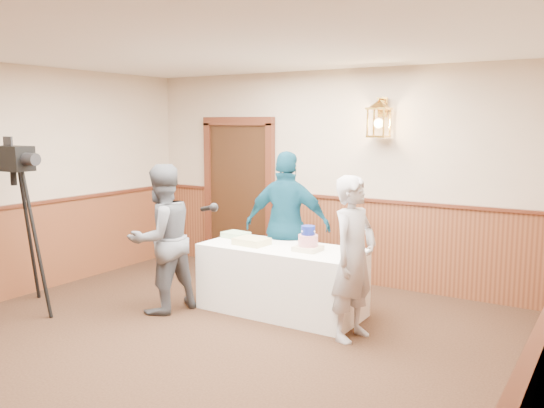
% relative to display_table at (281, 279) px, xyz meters
% --- Properties ---
extents(ground, '(7.00, 7.00, 0.00)m').
position_rel_display_table_xyz_m(ground, '(-0.06, -1.90, -0.38)').
color(ground, black).
rests_on(ground, ground).
extents(room_shell, '(6.02, 7.02, 2.81)m').
position_rel_display_table_xyz_m(room_shell, '(-0.11, -1.45, 1.15)').
color(room_shell, '#BCA78D').
rests_on(room_shell, ground).
extents(display_table, '(1.80, 0.80, 0.75)m').
position_rel_display_table_xyz_m(display_table, '(0.00, 0.00, 0.00)').
color(display_table, white).
rests_on(display_table, ground).
extents(tiered_cake, '(0.27, 0.27, 0.27)m').
position_rel_display_table_xyz_m(tiered_cake, '(0.35, -0.04, 0.48)').
color(tiered_cake, beige).
rests_on(tiered_cake, display_table).
extents(sheet_cake_yellow, '(0.38, 0.30, 0.07)m').
position_rel_display_table_xyz_m(sheet_cake_yellow, '(-0.34, -0.09, 0.41)').
color(sheet_cake_yellow, '#DDD684').
rests_on(sheet_cake_yellow, display_table).
extents(sheet_cake_green, '(0.32, 0.27, 0.07)m').
position_rel_display_table_xyz_m(sheet_cake_green, '(-0.72, 0.14, 0.41)').
color(sheet_cake_green, '#8EC78D').
rests_on(sheet_cake_green, display_table).
extents(interviewer, '(1.50, 0.93, 1.66)m').
position_rel_display_table_xyz_m(interviewer, '(-1.15, -0.67, 0.46)').
color(interviewer, '#53565E').
rests_on(interviewer, ground).
extents(baker, '(0.48, 0.64, 1.61)m').
position_rel_display_table_xyz_m(baker, '(1.00, -0.31, 0.43)').
color(baker, '#A4A3A9').
rests_on(baker, ground).
extents(assistant_p, '(1.12, 0.67, 1.78)m').
position_rel_display_table_xyz_m(assistant_p, '(-0.20, 0.46, 0.52)').
color(assistant_p, navy).
rests_on(assistant_p, ground).
extents(tv_camera_rig, '(0.73, 0.68, 1.86)m').
position_rel_display_table_xyz_m(tv_camera_rig, '(-2.52, -1.52, 0.46)').
color(tv_camera_rig, black).
rests_on(tv_camera_rig, ground).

